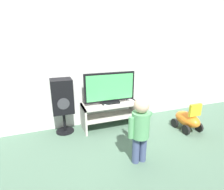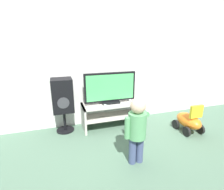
{
  "view_description": "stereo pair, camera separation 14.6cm",
  "coord_description": "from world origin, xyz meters",
  "px_view_note": "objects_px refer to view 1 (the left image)",
  "views": [
    {
      "loc": [
        -1.08,
        -2.75,
        1.63
      ],
      "look_at": [
        0.0,
        0.14,
        0.68
      ],
      "focal_mm": 28.0,
      "sensor_mm": 36.0,
      "label": 1
    },
    {
      "loc": [
        -0.94,
        -2.8,
        1.63
      ],
      "look_at": [
        0.0,
        0.14,
        0.68
      ],
      "focal_mm": 28.0,
      "sensor_mm": 36.0,
      "label": 2
    }
  ],
  "objects_px": {
    "remote_secondary": "(107,106)",
    "ride_on_toy": "(188,119)",
    "remote_primary": "(91,109)",
    "child": "(140,125)",
    "speaker_tower": "(62,97)",
    "game_console": "(130,100)",
    "television": "(110,88)"
  },
  "relations": [
    {
      "from": "remote_secondary",
      "to": "remote_primary",
      "type": "bearing_deg",
      "value": -174.67
    },
    {
      "from": "remote_primary",
      "to": "remote_secondary",
      "type": "height_order",
      "value": "same"
    },
    {
      "from": "game_console",
      "to": "speaker_tower",
      "type": "bearing_deg",
      "value": 175.46
    },
    {
      "from": "ride_on_toy",
      "to": "speaker_tower",
      "type": "bearing_deg",
      "value": 161.53
    },
    {
      "from": "television",
      "to": "child",
      "type": "distance_m",
      "value": 1.18
    },
    {
      "from": "child",
      "to": "television",
      "type": "bearing_deg",
      "value": 90.69
    },
    {
      "from": "remote_primary",
      "to": "ride_on_toy",
      "type": "xyz_separation_m",
      "value": [
        1.76,
        -0.48,
        -0.28
      ]
    },
    {
      "from": "game_console",
      "to": "speaker_tower",
      "type": "distance_m",
      "value": 1.29
    },
    {
      "from": "game_console",
      "to": "remote_primary",
      "type": "distance_m",
      "value": 0.85
    },
    {
      "from": "speaker_tower",
      "to": "remote_primary",
      "type": "bearing_deg",
      "value": -29.47
    },
    {
      "from": "remote_primary",
      "to": "remote_secondary",
      "type": "distance_m",
      "value": 0.31
    },
    {
      "from": "remote_primary",
      "to": "game_console",
      "type": "bearing_deg",
      "value": 10.22
    },
    {
      "from": "remote_secondary",
      "to": "speaker_tower",
      "type": "height_order",
      "value": "speaker_tower"
    },
    {
      "from": "remote_primary",
      "to": "ride_on_toy",
      "type": "relative_size",
      "value": 0.23
    },
    {
      "from": "television",
      "to": "speaker_tower",
      "type": "bearing_deg",
      "value": 175.5
    },
    {
      "from": "ride_on_toy",
      "to": "remote_secondary",
      "type": "bearing_deg",
      "value": 160.45
    },
    {
      "from": "television",
      "to": "speaker_tower",
      "type": "xyz_separation_m",
      "value": [
        -0.88,
        0.07,
        -0.1
      ]
    },
    {
      "from": "remote_primary",
      "to": "remote_secondary",
      "type": "bearing_deg",
      "value": 5.33
    },
    {
      "from": "speaker_tower",
      "to": "remote_secondary",
      "type": "bearing_deg",
      "value": -16.37
    },
    {
      "from": "television",
      "to": "remote_primary",
      "type": "relative_size",
      "value": 7.39
    },
    {
      "from": "game_console",
      "to": "remote_primary",
      "type": "bearing_deg",
      "value": -169.78
    },
    {
      "from": "remote_primary",
      "to": "ride_on_toy",
      "type": "bearing_deg",
      "value": -15.39
    },
    {
      "from": "child",
      "to": "remote_primary",
      "type": "bearing_deg",
      "value": 114.51
    },
    {
      "from": "game_console",
      "to": "ride_on_toy",
      "type": "bearing_deg",
      "value": -34.48
    },
    {
      "from": "television",
      "to": "remote_secondary",
      "type": "relative_size",
      "value": 7.5
    },
    {
      "from": "game_console",
      "to": "remote_secondary",
      "type": "relative_size",
      "value": 1.42
    },
    {
      "from": "remote_secondary",
      "to": "ride_on_toy",
      "type": "xyz_separation_m",
      "value": [
        1.44,
        -0.51,
        -0.28
      ]
    },
    {
      "from": "game_console",
      "to": "child",
      "type": "xyz_separation_m",
      "value": [
        -0.39,
        -1.12,
        0.05
      ]
    },
    {
      "from": "remote_primary",
      "to": "child",
      "type": "relative_size",
      "value": 0.14
    },
    {
      "from": "ride_on_toy",
      "to": "television",
      "type": "bearing_deg",
      "value": 153.31
    },
    {
      "from": "television",
      "to": "speaker_tower",
      "type": "distance_m",
      "value": 0.88
    },
    {
      "from": "child",
      "to": "speaker_tower",
      "type": "relative_size",
      "value": 0.94
    }
  ]
}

